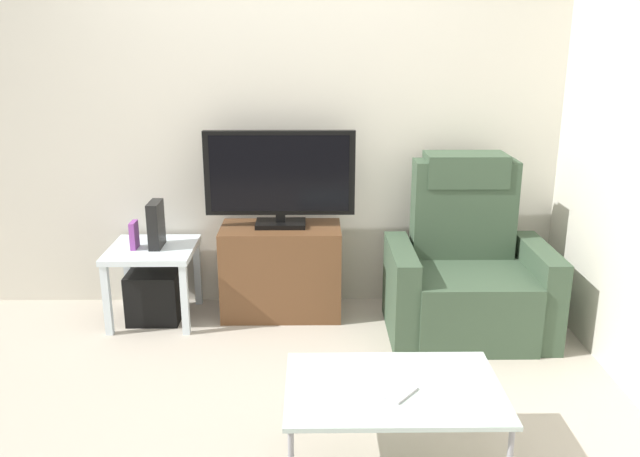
{
  "coord_description": "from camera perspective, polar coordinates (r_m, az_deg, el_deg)",
  "views": [
    {
      "loc": [
        0.22,
        -3.17,
        1.81
      ],
      "look_at": [
        0.27,
        0.5,
        0.7
      ],
      "focal_mm": 36.79,
      "sensor_mm": 36.0,
      "label": 1
    }
  ],
  "objects": [
    {
      "name": "coffee_table",
      "position": [
        2.83,
        6.4,
        -13.9
      ],
      "size": [
        0.9,
        0.6,
        0.39
      ],
      "color": "#B2C6C1",
      "rests_on": "ground"
    },
    {
      "name": "book_upright",
      "position": [
        4.29,
        -15.87,
        -0.55
      ],
      "size": [
        0.03,
        0.11,
        0.17
      ],
      "primitive_type": "cube",
      "color": "purple",
      "rests_on": "side_table"
    },
    {
      "name": "game_console",
      "position": [
        4.26,
        -14.08,
        0.34
      ],
      "size": [
        0.07,
        0.2,
        0.29
      ],
      "primitive_type": "cube",
      "color": "black",
      "rests_on": "side_table"
    },
    {
      "name": "cell_phone",
      "position": [
        2.76,
        7.08,
        -14.03
      ],
      "size": [
        0.15,
        0.16,
        0.01
      ],
      "primitive_type": "cube",
      "rotation": [
        0.0,
        0.0,
        -0.69
      ],
      "color": "#B7B7BC",
      "rests_on": "coffee_table"
    },
    {
      "name": "recliner_armchair",
      "position": [
        4.17,
        12.66,
        -3.77
      ],
      "size": [
        0.98,
        0.78,
        1.08
      ],
      "rotation": [
        0.0,
        0.0,
        -0.1
      ],
      "color": "#384C38",
      "rests_on": "ground"
    },
    {
      "name": "side_table",
      "position": [
        4.33,
        -14.35,
        -2.57
      ],
      "size": [
        0.54,
        0.54,
        0.49
      ],
      "color": "silver",
      "rests_on": "ground"
    },
    {
      "name": "wall_back",
      "position": [
        4.34,
        -3.68,
        10.03
      ],
      "size": [
        6.4,
        0.06,
        2.6
      ],
      "primitive_type": "cube",
      "color": "beige",
      "rests_on": "ground"
    },
    {
      "name": "subwoofer_box",
      "position": [
        4.42,
        -14.12,
        -5.6
      ],
      "size": [
        0.33,
        0.33,
        0.33
      ],
      "primitive_type": "cube",
      "color": "black",
      "rests_on": "ground"
    },
    {
      "name": "ground_plane",
      "position": [
        3.66,
        -4.19,
        -12.88
      ],
      "size": [
        6.4,
        6.4,
        0.0
      ],
      "primitive_type": "plane",
      "color": "#B2A899"
    },
    {
      "name": "tv_stand",
      "position": [
        4.32,
        -3.39,
        -3.66
      ],
      "size": [
        0.77,
        0.4,
        0.6
      ],
      "color": "brown",
      "rests_on": "ground"
    },
    {
      "name": "television",
      "position": [
        4.16,
        -3.52,
        4.54
      ],
      "size": [
        0.95,
        0.2,
        0.62
      ],
      "color": "black",
      "rests_on": "tv_stand"
    }
  ]
}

